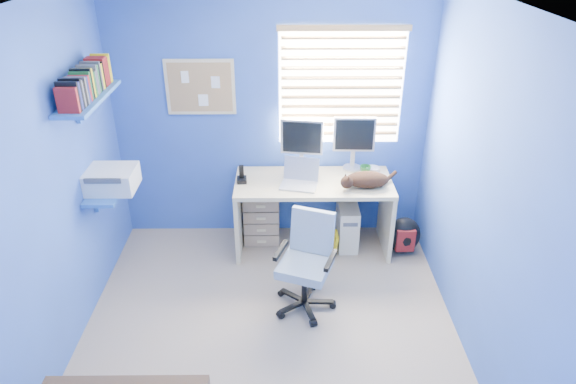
{
  "coord_description": "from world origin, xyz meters",
  "views": [
    {
      "loc": [
        0.11,
        -3.04,
        2.94
      ],
      "look_at": [
        0.15,
        0.65,
        0.95
      ],
      "focal_mm": 32.0,
      "sensor_mm": 36.0,
      "label": 1
    }
  ],
  "objects_px": {
    "desk": "(313,215)",
    "cat": "(367,180)",
    "laptop": "(299,175)",
    "tower_pc": "(347,224)",
    "office_chair": "(306,274)"
  },
  "relations": [
    {
      "from": "desk",
      "to": "cat",
      "type": "relative_size",
      "value": 3.7
    },
    {
      "from": "laptop",
      "to": "tower_pc",
      "type": "distance_m",
      "value": 0.81
    },
    {
      "from": "laptop",
      "to": "office_chair",
      "type": "relative_size",
      "value": 0.39
    },
    {
      "from": "tower_pc",
      "to": "office_chair",
      "type": "bearing_deg",
      "value": -115.97
    },
    {
      "from": "desk",
      "to": "tower_pc",
      "type": "relative_size",
      "value": 3.29
    },
    {
      "from": "laptop",
      "to": "office_chair",
      "type": "height_order",
      "value": "laptop"
    },
    {
      "from": "desk",
      "to": "office_chair",
      "type": "distance_m",
      "value": 0.87
    },
    {
      "from": "laptop",
      "to": "desk",
      "type": "bearing_deg",
      "value": 47.48
    },
    {
      "from": "tower_pc",
      "to": "office_chair",
      "type": "distance_m",
      "value": 1.03
    },
    {
      "from": "tower_pc",
      "to": "cat",
      "type": "bearing_deg",
      "value": -52.21
    },
    {
      "from": "desk",
      "to": "cat",
      "type": "height_order",
      "value": "cat"
    },
    {
      "from": "laptop",
      "to": "tower_pc",
      "type": "bearing_deg",
      "value": 30.08
    },
    {
      "from": "cat",
      "to": "tower_pc",
      "type": "bearing_deg",
      "value": 107.17
    },
    {
      "from": "cat",
      "to": "office_chair",
      "type": "bearing_deg",
      "value": -148.42
    },
    {
      "from": "cat",
      "to": "desk",
      "type": "bearing_deg",
      "value": 145.96
    }
  ]
}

